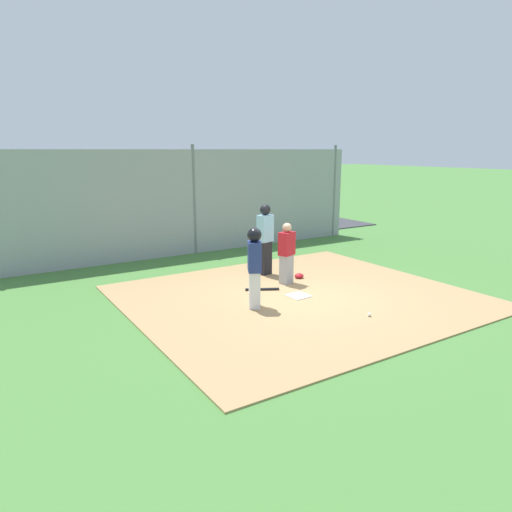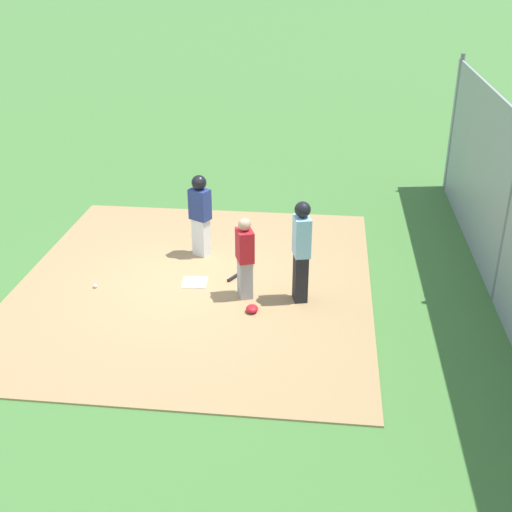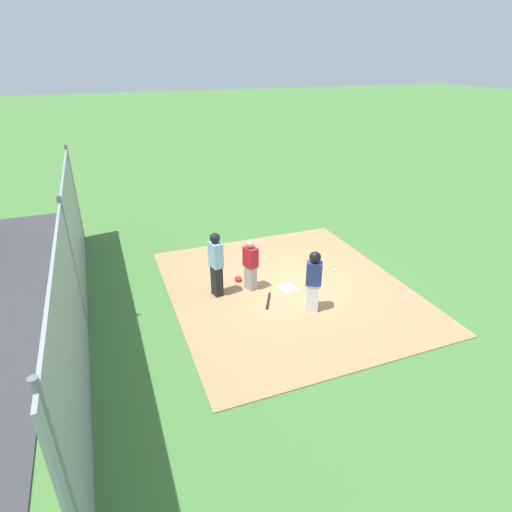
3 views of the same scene
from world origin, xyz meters
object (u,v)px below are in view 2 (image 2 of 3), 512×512
at_px(runner, 200,210).
at_px(catcher_mask, 252,309).
at_px(umpire, 301,249).
at_px(catcher, 245,257).
at_px(baseball_bat, 241,273).
at_px(home_plate, 195,282).
at_px(baseball, 95,286).

relative_size(runner, catcher_mask, 6.90).
bearing_deg(catcher_mask, umpire, -56.29).
height_order(catcher, runner, runner).
bearing_deg(runner, catcher, 62.20).
bearing_deg(umpire, baseball_bat, -49.70).
height_order(home_plate, runner, runner).
distance_m(runner, baseball, 2.47).
relative_size(catcher, umpire, 0.81).
height_order(umpire, runner, umpire).
height_order(catcher, umpire, umpire).
relative_size(catcher, baseball, 19.95).
bearing_deg(runner, umpire, 79.80).
distance_m(home_plate, runner, 1.53).
relative_size(umpire, catcher_mask, 7.58).
bearing_deg(baseball_bat, runner, 77.02).
bearing_deg(umpire, home_plate, -25.22).
xyz_separation_m(umpire, catcher_mask, (-0.52, 0.78, -0.91)).
bearing_deg(baseball_bat, catcher, -138.78).
xyz_separation_m(runner, catcher_mask, (-2.13, -1.26, -0.89)).
distance_m(baseball_bat, baseball, 2.67).
relative_size(home_plate, baseball, 5.95).
relative_size(home_plate, baseball_bat, 0.57).
bearing_deg(home_plate, baseball_bat, -60.63).
xyz_separation_m(catcher, baseball_bat, (0.82, 0.19, -0.73)).
height_order(umpire, baseball_bat, umpire).
bearing_deg(baseball, home_plate, -77.51).
bearing_deg(baseball, baseball_bat, -71.86).
distance_m(umpire, baseball, 3.81).
xyz_separation_m(catcher, runner, (1.59, 1.08, 0.19)).
bearing_deg(catcher, baseball_bat, -96.76).
bearing_deg(baseball_bat, umpire, -98.05).
bearing_deg(catcher_mask, home_plate, 51.89).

